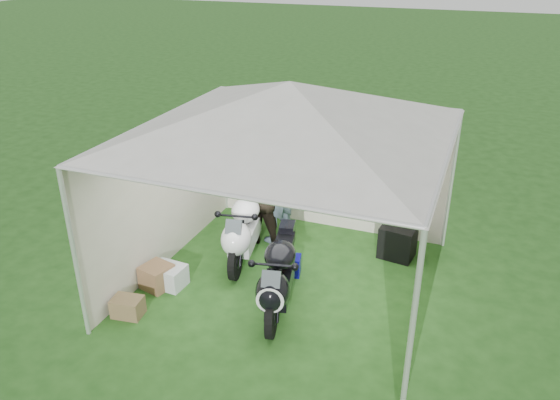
# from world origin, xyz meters

# --- Properties ---
(ground) EXTENTS (80.00, 80.00, 0.00)m
(ground) POSITION_xyz_m (0.00, 0.00, 0.00)
(ground) COLOR #1C4514
(ground) RESTS_ON ground
(canopy_tent) EXTENTS (5.66, 5.66, 3.00)m
(canopy_tent) POSITION_xyz_m (-0.00, 0.03, 2.58)
(canopy_tent) COLOR silver
(canopy_tent) RESTS_ON ground
(motorcycle_white) EXTENTS (0.69, 1.96, 0.98)m
(motorcycle_white) POSITION_xyz_m (-0.91, 0.44, 0.54)
(motorcycle_white) COLOR black
(motorcycle_white) RESTS_ON ground
(motorcycle_black) EXTENTS (0.71, 1.92, 0.95)m
(motorcycle_black) POSITION_xyz_m (0.08, -0.61, 0.53)
(motorcycle_black) COLOR black
(motorcycle_black) RESTS_ON ground
(paddock_stand) EXTENTS (0.45, 0.33, 0.30)m
(paddock_stand) POSITION_xyz_m (-0.11, 0.25, 0.15)
(paddock_stand) COLOR #1511BF
(paddock_stand) RESTS_ON ground
(person_dark_jacket) EXTENTS (0.84, 0.68, 1.61)m
(person_dark_jacket) POSITION_xyz_m (-0.83, 1.09, 0.80)
(person_dark_jacket) COLOR black
(person_dark_jacket) RESTS_ON ground
(person_blue_jacket) EXTENTS (0.70, 0.81, 1.87)m
(person_blue_jacket) POSITION_xyz_m (-0.66, 1.20, 0.93)
(person_blue_jacket) COLOR slate
(person_blue_jacket) RESTS_ON ground
(equipment_box) EXTENTS (0.58, 0.49, 0.53)m
(equipment_box) POSITION_xyz_m (1.34, 1.35, 0.27)
(equipment_box) COLOR black
(equipment_box) RESTS_ON ground
(crate_0) EXTENTS (0.50, 0.40, 0.32)m
(crate_0) POSITION_xyz_m (-1.62, -0.67, 0.16)
(crate_0) COLOR silver
(crate_0) RESTS_ON ground
(crate_1) EXTENTS (0.47, 0.47, 0.35)m
(crate_1) POSITION_xyz_m (-1.75, -0.77, 0.18)
(crate_1) COLOR brown
(crate_1) RESTS_ON ground
(crate_2) EXTENTS (0.40, 0.37, 0.24)m
(crate_2) POSITION_xyz_m (-1.75, -0.71, 0.12)
(crate_2) COLOR silver
(crate_2) RESTS_ON ground
(crate_3) EXTENTS (0.43, 0.34, 0.27)m
(crate_3) POSITION_xyz_m (-1.75, -1.49, 0.13)
(crate_3) COLOR brown
(crate_3) RESTS_ON ground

